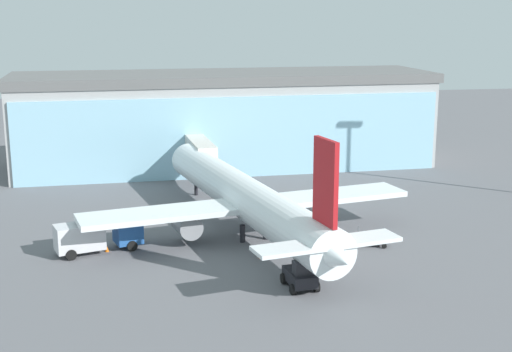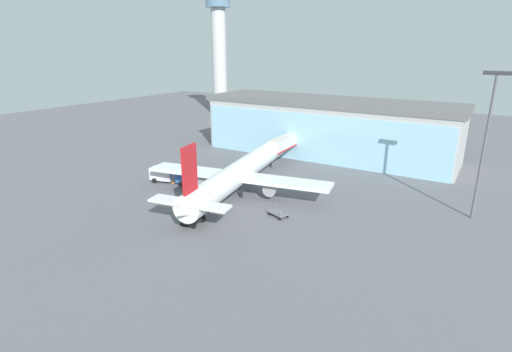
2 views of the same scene
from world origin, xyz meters
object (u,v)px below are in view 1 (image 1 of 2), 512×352
at_px(pushback_tug, 300,276).
at_px(safety_cone_nose, 261,255).
at_px(catering_truck, 96,236).
at_px(safety_cone_wingtip, 107,249).
at_px(jet_bridge, 198,149).
at_px(baggage_cart, 371,240).
at_px(airplane, 246,198).

xyz_separation_m(pushback_tug, safety_cone_nose, (-1.68, 7.00, -0.70)).
xyz_separation_m(catering_truck, safety_cone_wingtip, (0.89, -0.05, -1.19)).
distance_m(jet_bridge, baggage_cart, 28.76).
relative_size(airplane, safety_cone_nose, 70.94).
distance_m(jet_bridge, catering_truck, 25.74).
bearing_deg(baggage_cart, jet_bridge, 134.45).
distance_m(jet_bridge, safety_cone_nose, 27.53).
bearing_deg(jet_bridge, safety_cone_wingtip, 152.15).
distance_m(airplane, baggage_cart, 11.95).
height_order(jet_bridge, catering_truck, jet_bridge).
bearing_deg(catering_truck, safety_cone_wingtip, -20.05).
bearing_deg(pushback_tug, airplane, 1.88).
distance_m(baggage_cart, safety_cone_wingtip, 23.01).
bearing_deg(catering_truck, airplane, -4.92).
xyz_separation_m(jet_bridge, safety_cone_wingtip, (-10.14, -23.14, -3.96)).
height_order(baggage_cart, safety_cone_wingtip, baggage_cart).
distance_m(pushback_tug, safety_cone_nose, 7.23).
height_order(airplane, baggage_cart, airplane).
bearing_deg(jet_bridge, pushback_tug, -177.06).
bearing_deg(baggage_cart, catering_truck, -167.92).
xyz_separation_m(jet_bridge, pushback_tug, (4.26, -34.12, -3.26)).
relative_size(jet_bridge, pushback_tug, 3.97).
bearing_deg(pushback_tug, catering_truck, 48.45).
relative_size(catering_truck, safety_cone_wingtip, 13.86).
relative_size(airplane, safety_cone_wingtip, 70.94).
xyz_separation_m(baggage_cart, pushback_tug, (-8.49, -8.61, 0.47)).
xyz_separation_m(catering_truck, safety_cone_nose, (13.61, -4.03, -1.19)).
bearing_deg(catering_truck, jet_bridge, 47.76).
height_order(jet_bridge, safety_cone_wingtip, jet_bridge).
relative_size(catering_truck, safety_cone_nose, 13.86).
xyz_separation_m(airplane, baggage_cart, (10.34, -5.22, -2.93)).
height_order(airplane, safety_cone_wingtip, airplane).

